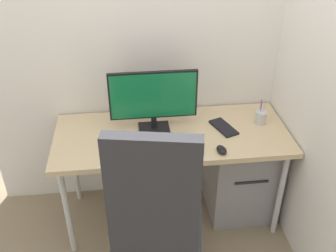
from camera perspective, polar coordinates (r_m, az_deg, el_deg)
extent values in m
plane|color=gray|center=(3.12, 0.51, -12.62)|extent=(8.00, 8.00, 0.00)
cube|color=white|center=(2.68, -0.33, 14.96)|extent=(2.61, 0.04, 2.80)
cube|color=white|center=(2.45, 20.92, 11.11)|extent=(0.04, 1.70, 2.80)
cube|color=#D1B78C|center=(2.65, 0.58, -1.35)|extent=(1.58, 0.66, 0.04)
cylinder|color=silver|center=(2.70, -14.48, -12.07)|extent=(0.04, 0.04, 0.71)
cylinder|color=silver|center=(2.85, 16.03, -9.61)|extent=(0.04, 0.04, 0.71)
cylinder|color=silver|center=(3.10, -13.53, -5.25)|extent=(0.04, 0.04, 0.71)
cylinder|color=silver|center=(3.23, 12.82, -3.44)|extent=(0.04, 0.04, 0.71)
sphere|color=black|center=(2.90, -2.61, -16.47)|extent=(0.05, 0.05, 0.05)
cube|color=#2D2D33|center=(2.37, -1.32, -15.07)|extent=(0.58, 0.57, 0.09)
cube|color=#2D2D33|center=(1.89, -2.17, -11.45)|extent=(0.45, 0.15, 0.79)
cube|color=gray|center=(3.01, 10.49, -6.95)|extent=(0.47, 0.47, 0.64)
cube|color=#262628|center=(2.76, 12.11, -8.04)|extent=(0.24, 0.01, 0.02)
cube|color=black|center=(2.67, -2.04, -0.36)|extent=(0.21, 0.17, 0.01)
cube|color=black|center=(2.66, -2.08, 0.69)|extent=(0.04, 0.02, 0.09)
cube|color=black|center=(2.56, -2.17, 4.53)|extent=(0.58, 0.02, 0.33)
cube|color=#14723F|center=(2.54, -2.14, 4.38)|extent=(0.56, 0.01, 0.31)
cube|color=black|center=(2.47, -0.11, -3.28)|extent=(0.44, 0.16, 0.02)
cube|color=gray|center=(2.46, -0.11, -3.02)|extent=(0.40, 0.13, 0.00)
ellipsoid|color=black|center=(2.47, 7.82, -3.45)|extent=(0.07, 0.10, 0.03)
cylinder|color=silver|center=(2.80, 13.35, 1.22)|extent=(0.08, 0.08, 0.09)
cylinder|color=silver|center=(2.77, 13.32, 2.10)|extent=(0.03, 0.01, 0.10)
cylinder|color=silver|center=(2.77, 13.63, 2.12)|extent=(0.03, 0.01, 0.10)
torus|color=#333338|center=(2.79, 13.38, 1.40)|extent=(0.03, 0.04, 0.01)
cylinder|color=purple|center=(2.78, 13.37, 2.38)|extent=(0.01, 0.02, 0.15)
cube|color=black|center=(2.71, 8.10, -0.21)|extent=(0.17, 0.25, 0.01)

